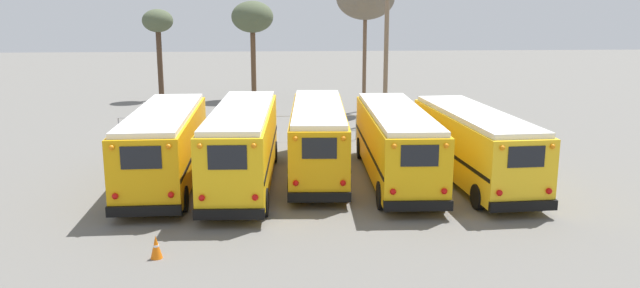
{
  "coord_description": "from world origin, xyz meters",
  "views": [
    {
      "loc": [
        -1.79,
        -26.47,
        7.34
      ],
      "look_at": [
        0.0,
        -0.58,
        1.62
      ],
      "focal_mm": 35.0,
      "sensor_mm": 36.0,
      "label": 1
    }
  ],
  "objects_px": {
    "bare_tree_2": "(158,25)",
    "school_bus_3": "(396,142)",
    "traffic_cone": "(156,247)",
    "bare_tree_1": "(252,18)",
    "school_bus_4": "(473,144)",
    "school_bus_1": "(243,144)",
    "school_bus_0": "(165,144)",
    "school_bus_2": "(318,137)",
    "utility_pole": "(386,48)"
  },
  "relations": [
    {
      "from": "utility_pole",
      "to": "bare_tree_1",
      "type": "bearing_deg",
      "value": 128.11
    },
    {
      "from": "bare_tree_2",
      "to": "traffic_cone",
      "type": "relative_size",
      "value": 10.1
    },
    {
      "from": "school_bus_0",
      "to": "utility_pole",
      "type": "distance_m",
      "value": 18.32
    },
    {
      "from": "bare_tree_2",
      "to": "traffic_cone",
      "type": "bearing_deg",
      "value": -80.28
    },
    {
      "from": "school_bus_1",
      "to": "bare_tree_1",
      "type": "height_order",
      "value": "bare_tree_1"
    },
    {
      "from": "school_bus_3",
      "to": "bare_tree_2",
      "type": "distance_m",
      "value": 29.34
    },
    {
      "from": "bare_tree_2",
      "to": "traffic_cone",
      "type": "distance_m",
      "value": 34.19
    },
    {
      "from": "school_bus_1",
      "to": "utility_pole",
      "type": "relative_size",
      "value": 1.15
    },
    {
      "from": "school_bus_4",
      "to": "traffic_cone",
      "type": "height_order",
      "value": "school_bus_4"
    },
    {
      "from": "bare_tree_2",
      "to": "school_bus_3",
      "type": "bearing_deg",
      "value": -60.25
    },
    {
      "from": "school_bus_2",
      "to": "traffic_cone",
      "type": "distance_m",
      "value": 10.89
    },
    {
      "from": "school_bus_0",
      "to": "school_bus_2",
      "type": "relative_size",
      "value": 0.98
    },
    {
      "from": "school_bus_3",
      "to": "school_bus_4",
      "type": "distance_m",
      "value": 3.28
    },
    {
      "from": "school_bus_2",
      "to": "bare_tree_2",
      "type": "relative_size",
      "value": 1.47
    },
    {
      "from": "school_bus_0",
      "to": "school_bus_2",
      "type": "xyz_separation_m",
      "value": [
        6.5,
        1.28,
        -0.03
      ]
    },
    {
      "from": "school_bus_3",
      "to": "bare_tree_2",
      "type": "height_order",
      "value": "bare_tree_2"
    },
    {
      "from": "utility_pole",
      "to": "school_bus_1",
      "type": "bearing_deg",
      "value": -120.68
    },
    {
      "from": "bare_tree_1",
      "to": "traffic_cone",
      "type": "bearing_deg",
      "value": -93.1
    },
    {
      "from": "school_bus_2",
      "to": "utility_pole",
      "type": "relative_size",
      "value": 1.14
    },
    {
      "from": "school_bus_1",
      "to": "bare_tree_1",
      "type": "relative_size",
      "value": 1.37
    },
    {
      "from": "bare_tree_2",
      "to": "traffic_cone",
      "type": "xyz_separation_m",
      "value": [
        5.69,
        -33.24,
        -5.62
      ]
    },
    {
      "from": "traffic_cone",
      "to": "bare_tree_1",
      "type": "bearing_deg",
      "value": 86.9
    },
    {
      "from": "bare_tree_1",
      "to": "traffic_cone",
      "type": "relative_size",
      "value": 11.0
    },
    {
      "from": "school_bus_2",
      "to": "school_bus_4",
      "type": "bearing_deg",
      "value": -14.85
    },
    {
      "from": "school_bus_0",
      "to": "bare_tree_1",
      "type": "distance_m",
      "value": 25.65
    },
    {
      "from": "school_bus_1",
      "to": "bare_tree_1",
      "type": "distance_m",
      "value": 25.89
    },
    {
      "from": "school_bus_2",
      "to": "school_bus_3",
      "type": "bearing_deg",
      "value": -21.61
    },
    {
      "from": "school_bus_4",
      "to": "traffic_cone",
      "type": "bearing_deg",
      "value": -147.57
    },
    {
      "from": "school_bus_0",
      "to": "school_bus_4",
      "type": "xyz_separation_m",
      "value": [
        13.01,
        -0.44,
        -0.07
      ]
    },
    {
      "from": "school_bus_4",
      "to": "utility_pole",
      "type": "distance_m",
      "value": 14.63
    },
    {
      "from": "school_bus_3",
      "to": "school_bus_2",
      "type": "bearing_deg",
      "value": 158.39
    },
    {
      "from": "school_bus_4",
      "to": "utility_pole",
      "type": "relative_size",
      "value": 1.1
    },
    {
      "from": "school_bus_3",
      "to": "traffic_cone",
      "type": "xyz_separation_m",
      "value": [
        -8.71,
        -8.04,
        -1.34
      ]
    },
    {
      "from": "school_bus_0",
      "to": "school_bus_3",
      "type": "xyz_separation_m",
      "value": [
        9.75,
        -0.01,
        -0.03
      ]
    },
    {
      "from": "school_bus_1",
      "to": "school_bus_2",
      "type": "bearing_deg",
      "value": 27.58
    },
    {
      "from": "utility_pole",
      "to": "school_bus_2",
      "type": "bearing_deg",
      "value": -112.47
    },
    {
      "from": "school_bus_0",
      "to": "bare_tree_1",
      "type": "xyz_separation_m",
      "value": [
        2.83,
        25.05,
        4.72
      ]
    },
    {
      "from": "bare_tree_2",
      "to": "school_bus_2",
      "type": "bearing_deg",
      "value": -65.0
    },
    {
      "from": "school_bus_1",
      "to": "school_bus_3",
      "type": "height_order",
      "value": "school_bus_1"
    },
    {
      "from": "school_bus_0",
      "to": "school_bus_3",
      "type": "relative_size",
      "value": 0.97
    },
    {
      "from": "utility_pole",
      "to": "bare_tree_1",
      "type": "distance_m",
      "value": 14.42
    },
    {
      "from": "school_bus_1",
      "to": "bare_tree_1",
      "type": "bearing_deg",
      "value": 90.95
    },
    {
      "from": "school_bus_4",
      "to": "bare_tree_1",
      "type": "bearing_deg",
      "value": 111.76
    },
    {
      "from": "school_bus_1",
      "to": "school_bus_3",
      "type": "distance_m",
      "value": 6.52
    },
    {
      "from": "school_bus_1",
      "to": "utility_pole",
      "type": "xyz_separation_m",
      "value": [
        8.42,
        14.19,
        3.01
      ]
    },
    {
      "from": "school_bus_2",
      "to": "traffic_cone",
      "type": "relative_size",
      "value": 14.89
    },
    {
      "from": "school_bus_2",
      "to": "school_bus_4",
      "type": "relative_size",
      "value": 1.03
    },
    {
      "from": "utility_pole",
      "to": "traffic_cone",
      "type": "distance_m",
      "value": 24.68
    },
    {
      "from": "school_bus_4",
      "to": "traffic_cone",
      "type": "relative_size",
      "value": 14.4
    },
    {
      "from": "school_bus_0",
      "to": "bare_tree_1",
      "type": "bearing_deg",
      "value": 83.55
    }
  ]
}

